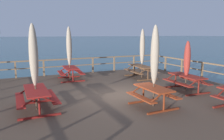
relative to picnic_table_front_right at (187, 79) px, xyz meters
The scene contains 14 objects.
ground_plane 3.61m from the picnic_table_front_right, 167.55° to the left, with size 600.00×600.00×0.00m, color #2D5B6B.
wooden_deck 3.48m from the picnic_table_front_right, 167.55° to the left, with size 12.32×12.53×0.81m, color brown.
railing_waterside_far 7.58m from the picnic_table_front_right, 115.53° to the left, with size 12.12×0.10×1.09m.
railing_side_right 2.84m from the picnic_table_front_right, 14.71° to the left, with size 0.10×12.33×1.09m.
picnic_table_front_right is the anchor object (origin of this frame).
picnic_table_mid_right 7.00m from the picnic_table_front_right, behind, with size 1.41×2.09×0.78m.
picnic_table_back_right 6.70m from the picnic_table_front_right, 132.39° to the left, with size 1.53×1.90×0.78m.
picnic_table_mid_centre 3.20m from the picnic_table_front_right, 155.49° to the right, with size 1.43×1.68×0.78m.
picnic_table_mid_left 3.72m from the picnic_table_front_right, 94.52° to the left, with size 1.52×2.21×0.78m.
patio_umbrella_tall_front 0.99m from the picnic_table_front_right, 70.51° to the left, with size 0.32×0.32×2.44m.
patio_umbrella_tall_back_left 7.16m from the picnic_table_front_right, behind, with size 0.32×0.32×3.14m.
patio_umbrella_tall_back_right 6.89m from the picnic_table_front_right, 132.67° to the left, with size 0.32×0.32×3.20m.
patio_umbrella_tall_mid_right 3.44m from the picnic_table_front_right, 155.76° to the right, with size 0.32×0.32×3.10m.
patio_umbrella_short_back 3.95m from the picnic_table_front_right, 93.60° to the left, with size 0.32×0.32×3.07m.
Camera 1 is at (-4.47, -8.74, 3.57)m, focal length 35.14 mm.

